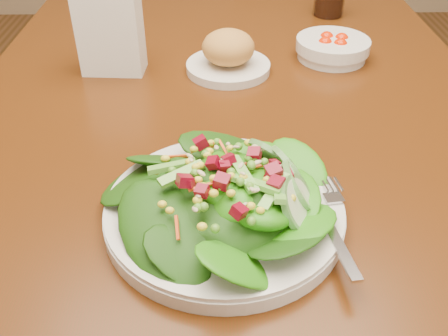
% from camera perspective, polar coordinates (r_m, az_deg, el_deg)
% --- Properties ---
extents(dining_table, '(0.90, 1.40, 0.75)m').
position_cam_1_polar(dining_table, '(0.95, 0.63, 4.04)').
color(dining_table, '#421B08').
rests_on(dining_table, ground_plane).
extents(chair_far, '(0.44, 0.44, 0.87)m').
position_cam_1_polar(chair_far, '(2.01, 6.30, 16.05)').
color(chair_far, '#45280B').
rests_on(chair_far, ground_plane).
extents(salad_plate, '(0.29, 0.29, 0.08)m').
position_cam_1_polar(salad_plate, '(0.59, 1.00, -3.57)').
color(salad_plate, silver).
rests_on(salad_plate, dining_table).
extents(bread_plate, '(0.16, 0.16, 0.08)m').
position_cam_1_polar(bread_plate, '(0.93, 0.49, 12.79)').
color(bread_plate, silver).
rests_on(bread_plate, dining_table).
extents(tomato_bowl, '(0.14, 0.14, 0.05)m').
position_cam_1_polar(tomato_bowl, '(1.01, 12.28, 13.26)').
color(tomato_bowl, silver).
rests_on(tomato_bowl, dining_table).
extents(napkin_holder, '(0.11, 0.07, 0.14)m').
position_cam_1_polar(napkin_holder, '(0.94, -12.88, 14.98)').
color(napkin_holder, white).
rests_on(napkin_holder, dining_table).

